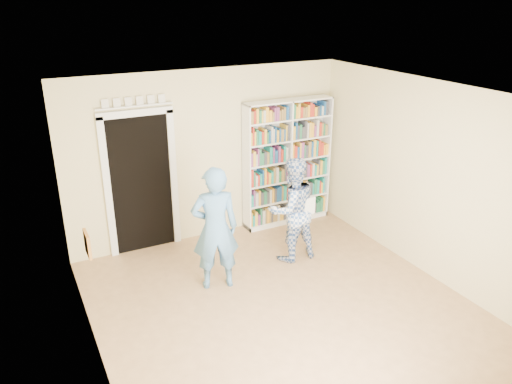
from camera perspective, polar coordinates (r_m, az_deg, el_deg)
floor at (r=6.46m, az=3.58°, el=-13.49°), size 5.00×5.00×0.00m
ceiling at (r=5.37m, az=4.26°, el=10.72°), size 5.00×5.00×0.00m
wall_back at (r=7.89m, az=-5.46°, el=4.17°), size 4.50×0.00×4.50m
wall_left at (r=5.12m, az=-18.49°, el=-7.13°), size 0.00×5.00×5.00m
wall_right at (r=7.14m, az=19.61°, el=1.03°), size 0.00×5.00×5.00m
bookshelf at (r=8.41m, az=3.58°, el=3.41°), size 1.55×0.29×2.14m
doorway at (r=7.61m, az=-13.04°, el=1.67°), size 1.10×0.08×2.43m
wall_art at (r=5.27m, az=-18.71°, el=-5.65°), size 0.03×0.25×0.25m
man_blue at (r=6.57m, az=-4.69°, el=-4.20°), size 0.70×0.55×1.71m
man_plaid at (r=7.29m, az=4.12°, el=-2.01°), size 0.77×0.60×1.58m
paper_sheet at (r=7.18m, az=6.18°, el=-1.64°), size 0.19×0.02×0.26m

